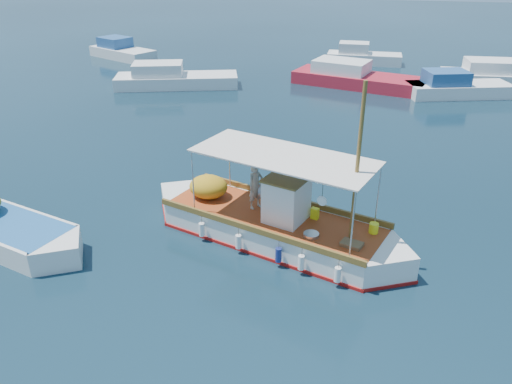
# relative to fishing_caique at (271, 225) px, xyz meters

# --- Properties ---
(ground) EXTENTS (160.00, 160.00, 0.00)m
(ground) POSITION_rel_fishing_caique_xyz_m (-0.03, 0.14, -0.49)
(ground) COLOR black
(ground) RESTS_ON ground
(fishing_caique) EXTENTS (8.68, 4.57, 5.61)m
(fishing_caique) POSITION_rel_fishing_caique_xyz_m (0.00, 0.00, 0.00)
(fishing_caique) COLOR white
(fishing_caique) RESTS_ON ground
(dinghy) EXTENTS (6.59, 3.26, 1.68)m
(dinghy) POSITION_rel_fishing_caique_xyz_m (-8.38, -1.90, -0.14)
(dinghy) COLOR white
(dinghy) RESTS_ON ground
(bg_boat_nw) EXTENTS (8.26, 4.56, 1.80)m
(bg_boat_nw) POSITION_rel_fishing_caique_xyz_m (-9.81, 17.31, 0.00)
(bg_boat_nw) COLOR silver
(bg_boat_nw) RESTS_ON ground
(bg_boat_n) EXTENTS (9.11, 5.13, 1.80)m
(bg_boat_n) POSITION_rel_fishing_caique_xyz_m (1.93, 20.10, 0.00)
(bg_boat_n) COLOR #A61B2A
(bg_boat_n) RESTS_ON ground
(bg_boat_ne) EXTENTS (6.60, 3.89, 1.80)m
(bg_boat_ne) POSITION_rel_fishing_caique_xyz_m (8.08, 18.85, 0.00)
(bg_boat_ne) COLOR silver
(bg_boat_ne) RESTS_ON ground
(bg_boat_e) EXTENTS (9.32, 3.19, 1.80)m
(bg_boat_e) POSITION_rel_fishing_caique_xyz_m (12.03, 22.67, 0.00)
(bg_boat_e) COLOR silver
(bg_boat_e) RESTS_ON ground
(bg_boat_far_w) EXTENTS (6.37, 4.73, 1.80)m
(bg_boat_far_w) POSITION_rel_fishing_caique_xyz_m (-17.42, 25.44, 0.00)
(bg_boat_far_w) COLOR silver
(bg_boat_far_w) RESTS_ON ground
(bg_boat_far_n) EXTENTS (5.70, 2.04, 1.80)m
(bg_boat_far_n) POSITION_rel_fishing_caique_xyz_m (2.18, 27.33, 0.00)
(bg_boat_far_n) COLOR silver
(bg_boat_far_n) RESTS_ON ground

